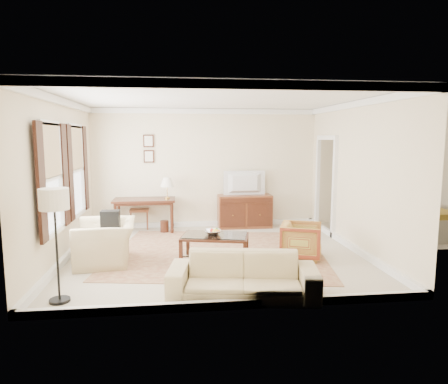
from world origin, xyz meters
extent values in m
cube|color=beige|center=(0.00, 0.00, 0.00)|extent=(5.50, 5.00, 0.01)
cube|color=white|center=(0.00, 0.00, 2.90)|extent=(5.50, 5.00, 0.01)
cube|color=#EFE2C3|center=(0.00, 2.50, 1.45)|extent=(5.50, 0.01, 2.90)
cube|color=#EFE2C3|center=(0.00, -2.50, 1.45)|extent=(5.50, 0.01, 2.90)
cube|color=#EFE2C3|center=(-2.75, 0.00, 1.45)|extent=(0.01, 5.00, 2.90)
cube|color=#EFE2C3|center=(2.75, 0.00, 1.45)|extent=(0.01, 5.00, 2.90)
cube|color=beige|center=(4.25, 1.15, 0.00)|extent=(3.00, 2.70, 0.01)
cube|color=brown|center=(0.06, 0.08, 0.01)|extent=(4.44, 3.98, 0.01)
cube|color=#401D12|center=(-1.47, 2.04, 0.75)|extent=(1.43, 0.71, 0.05)
cylinder|color=#401D12|center=(-2.10, 1.77, 0.36)|extent=(0.07, 0.07, 0.73)
cylinder|color=#401D12|center=(-0.84, 1.77, 0.36)|extent=(0.07, 0.07, 0.73)
cylinder|color=#401D12|center=(-2.10, 2.32, 0.36)|extent=(0.07, 0.07, 0.73)
cylinder|color=#401D12|center=(-0.84, 2.32, 0.36)|extent=(0.07, 0.07, 0.73)
cube|color=brown|center=(0.94, 2.22, 0.40)|extent=(1.31, 0.50, 0.80)
imported|color=black|center=(0.94, 2.20, 1.29)|extent=(0.97, 0.56, 0.13)
cube|color=#401D12|center=(-0.05, -0.45, 0.45)|extent=(1.29, 0.92, 0.04)
cube|color=silver|center=(-0.05, -0.45, 0.49)|extent=(1.21, 0.85, 0.01)
cube|color=silver|center=(-0.05, -0.45, 0.16)|extent=(1.19, 0.83, 0.02)
cube|color=#401D12|center=(-0.66, -0.63, 0.23)|extent=(0.07, 0.07, 0.45)
cube|color=#401D12|center=(0.42, -0.87, 0.23)|extent=(0.07, 0.07, 0.45)
cube|color=#401D12|center=(-0.52, -0.02, 0.23)|extent=(0.07, 0.07, 0.45)
cube|color=#401D12|center=(0.56, -0.27, 0.23)|extent=(0.07, 0.07, 0.45)
imported|color=silver|center=(-0.09, -0.42, 0.55)|extent=(0.42, 0.42, 0.10)
imported|color=brown|center=(-0.11, -0.46, 0.19)|extent=(0.28, 0.08, 0.38)
imported|color=brown|center=(0.09, -0.49, 0.19)|extent=(0.23, 0.20, 0.38)
imported|color=maroon|center=(1.53, -0.45, 0.36)|extent=(0.87, 0.89, 0.73)
imported|color=tan|center=(-1.97, -0.30, 0.50)|extent=(0.83, 1.20, 1.00)
cube|color=black|center=(-1.89, -0.22, 0.75)|extent=(0.28, 0.36, 0.40)
imported|color=tan|center=(0.18, -2.08, 0.40)|extent=(2.12, 0.93, 0.80)
cylinder|color=black|center=(-2.30, -1.96, 0.02)|extent=(0.27, 0.27, 0.04)
cylinder|color=black|center=(-2.30, -1.96, 0.66)|extent=(0.03, 0.03, 1.30)
cylinder|color=silver|center=(-2.30, -1.96, 1.40)|extent=(0.38, 0.38, 0.28)
camera|label=1|loc=(-0.70, -7.32, 2.20)|focal=32.00mm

